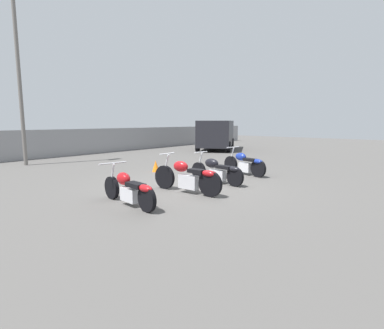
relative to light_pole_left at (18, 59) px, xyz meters
The scene contains 9 objects.
ground_plane 9.60m from the light_pole_left, 80.59° to the right, with size 60.00×60.00×0.00m, color #514F4C.
fence_back 4.47m from the light_pole_left, 53.92° to the left, with size 40.00×0.04×1.51m.
light_pole_left is the anchor object (origin of this frame).
motorcycle_slot_0 9.74m from the light_pole_left, 97.88° to the right, with size 0.73×2.09×0.94m.
motorcycle_slot_1 9.87m from the light_pole_left, 86.16° to the right, with size 0.59×2.26×1.05m.
motorcycle_slot_2 10.00m from the light_pole_left, 76.01° to the right, with size 0.58×2.11×0.95m.
motorcycle_slot_3 10.51m from the light_pole_left, 65.07° to the right, with size 0.74×1.95×0.99m.
parked_van 12.18m from the light_pole_left, 11.52° to the right, with size 4.98×3.98×1.99m.
traffic_cone_near 7.62m from the light_pole_left, 66.87° to the right, with size 0.28×0.28×0.44m.
Camera 1 is at (-6.88, -5.78, 1.93)m, focal length 28.00 mm.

